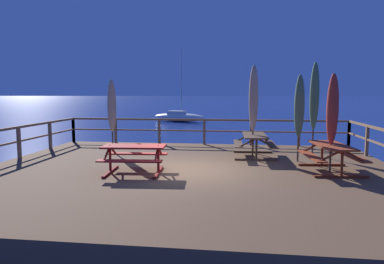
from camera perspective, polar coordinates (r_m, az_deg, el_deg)
ground_plane at (r=10.33m, az=-0.54°, el=-10.79°), size 600.00×600.00×0.00m
wooden_deck at (r=10.21m, az=-0.55°, el=-8.49°), size 12.11×10.21×0.86m
railing_waterside_far at (r=14.86m, az=2.04°, el=0.85°), size 11.91×0.10×1.09m
picnic_table_mid_right at (r=12.22m, az=10.21°, el=-1.39°), size 1.46×1.90×0.78m
picnic_table_back_right at (r=10.50m, az=21.87°, el=-3.03°), size 1.57×2.00×0.78m
picnic_table_front_right at (r=9.70m, az=-9.47°, el=-3.44°), size 1.80×1.52×0.78m
patio_umbrella_short_back at (r=12.08m, az=10.04°, el=5.42°), size 0.32×0.32×3.15m
patio_umbrella_short_mid at (r=10.31m, az=22.00°, el=3.41°), size 0.32×0.32×2.74m
patio_umbrella_short_front at (r=12.89m, az=19.40°, el=5.49°), size 0.32×0.32×3.25m
patio_umbrella_tall_back_left at (r=13.13m, az=-12.99°, el=4.17°), size 0.32×0.32×2.70m
patio_umbrella_tall_mid_right at (r=11.57m, az=17.16°, el=4.02°), size 0.32×0.32×2.78m
sailboat_distant at (r=37.26m, az=-2.15°, el=2.53°), size 6.22×3.51×7.72m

